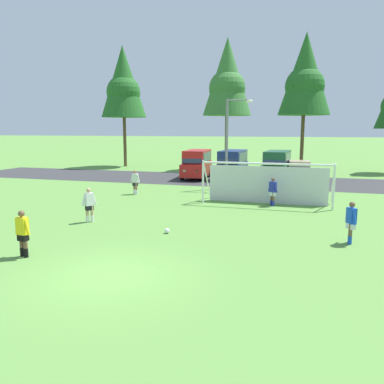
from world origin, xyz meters
name	(u,v)px	position (x,y,z in m)	size (l,w,h in m)	color
ground_plane	(219,195)	(0.00, 15.00, 0.00)	(400.00, 400.00, 0.00)	#598C3D
parking_lot_strip	(238,180)	(0.00, 22.70, 0.00)	(52.00, 8.40, 0.01)	#333335
soccer_ball	(167,231)	(0.01, 4.98, 0.11)	(0.22, 0.22, 0.22)	white
soccer_goal	(267,182)	(3.37, 12.79, 1.29)	(7.44, 1.97, 2.57)	white
referee	(23,234)	(-3.69, 0.73, 0.82)	(0.73, 0.28, 1.64)	brown
player_striker_near	(273,192)	(3.77, 12.27, 0.82)	(0.60, 0.56, 1.64)	brown
player_midfield_center	(89,205)	(-4.21, 5.83, 0.82)	(0.52, 0.63, 1.64)	tan
player_defender_far	(351,223)	(7.27, 5.63, 0.82)	(0.38, 0.73, 1.64)	brown
player_winger_left	(135,182)	(-5.48, 13.70, 0.82)	(0.74, 0.27, 1.64)	#936B4C
parked_car_slot_far_left	(197,163)	(-3.76, 22.99, 1.34)	(2.42, 4.91, 2.52)	red
parked_car_slot_left	(233,164)	(-0.64, 23.43, 1.34)	(2.34, 4.87, 2.52)	navy
parked_car_slot_center_left	(277,165)	(3.17, 23.70, 1.34)	(2.46, 4.93, 2.52)	#194C2D
parked_car_slot_center	(299,171)	(5.02, 23.64, 0.88)	(2.19, 4.28, 1.72)	tan
tree_left_edge	(123,84)	(-14.96, 31.51, 9.46)	(5.15, 5.15, 13.75)	brown
tree_mid_left	(227,79)	(-2.95, 32.07, 9.64)	(5.25, 5.25, 14.00)	brown
tree_center_back	(305,77)	(5.07, 31.58, 9.55)	(5.20, 5.20, 13.88)	brown
street_lamp	(229,143)	(0.08, 18.08, 3.39)	(2.00, 0.32, 6.51)	slate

